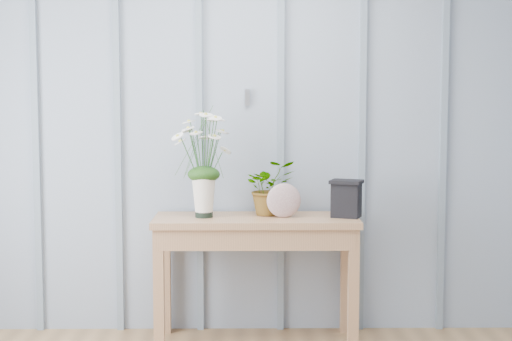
{
  "coord_description": "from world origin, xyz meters",
  "views": [
    {
      "loc": [
        0.05,
        -2.56,
        1.47
      ],
      "look_at": [
        0.09,
        1.94,
        1.03
      ],
      "focal_mm": 55.0,
      "sensor_mm": 36.0,
      "label": 1
    }
  ],
  "objects_px": {
    "sideboard": "(256,236)",
    "carved_box": "(346,198)",
    "daisy_vase": "(204,148)",
    "felt_disc_vessel": "(284,201)"
  },
  "relations": [
    {
      "from": "sideboard",
      "to": "carved_box",
      "type": "height_order",
      "value": "carved_box"
    },
    {
      "from": "daisy_vase",
      "to": "carved_box",
      "type": "relative_size",
      "value": 2.97
    },
    {
      "from": "daisy_vase",
      "to": "carved_box",
      "type": "xyz_separation_m",
      "value": [
        0.84,
        -0.01,
        -0.3
      ]
    },
    {
      "from": "carved_box",
      "to": "felt_disc_vessel",
      "type": "bearing_deg",
      "value": -178.16
    },
    {
      "from": "daisy_vase",
      "to": "felt_disc_vessel",
      "type": "height_order",
      "value": "daisy_vase"
    },
    {
      "from": "daisy_vase",
      "to": "carved_box",
      "type": "bearing_deg",
      "value": -0.62
    },
    {
      "from": "felt_disc_vessel",
      "to": "carved_box",
      "type": "xyz_separation_m",
      "value": [
        0.37,
        0.01,
        0.01
      ]
    },
    {
      "from": "sideboard",
      "to": "carved_box",
      "type": "distance_m",
      "value": 0.58
    },
    {
      "from": "sideboard",
      "to": "carved_box",
      "type": "xyz_separation_m",
      "value": [
        0.53,
        -0.01,
        0.23
      ]
    },
    {
      "from": "daisy_vase",
      "to": "felt_disc_vessel",
      "type": "bearing_deg",
      "value": -2.55
    }
  ]
}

